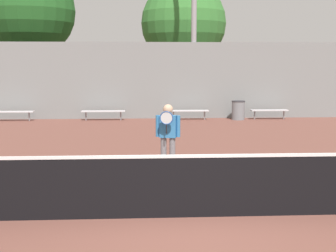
{
  "coord_description": "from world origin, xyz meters",
  "views": [
    {
      "loc": [
        -0.76,
        -7.35,
        2.49
      ],
      "look_at": [
        -0.07,
        4.74,
        0.87
      ],
      "focal_mm": 50.0,
      "sensor_mm": 36.0,
      "label": 1
    }
  ],
  "objects_px": {
    "tennis_net": "(189,186)",
    "tennis_player": "(168,132)",
    "bench_courtside_near": "(269,111)",
    "tree_green_broad": "(184,24)",
    "trash_bin": "(238,110)",
    "bench_by_gate": "(189,111)",
    "bench_adjacent_court": "(10,112)",
    "bench_courtside_far": "(103,112)",
    "tree_green_tall": "(29,11)"
  },
  "relations": [
    {
      "from": "bench_courtside_near",
      "to": "bench_courtside_far",
      "type": "height_order",
      "value": "same"
    },
    {
      "from": "tennis_net",
      "to": "bench_courtside_far",
      "type": "bearing_deg",
      "value": 100.39
    },
    {
      "from": "bench_courtside_far",
      "to": "trash_bin",
      "type": "relative_size",
      "value": 2.25
    },
    {
      "from": "tennis_player",
      "to": "trash_bin",
      "type": "height_order",
      "value": "tennis_player"
    },
    {
      "from": "tennis_net",
      "to": "tennis_player",
      "type": "height_order",
      "value": "tennis_player"
    },
    {
      "from": "tennis_net",
      "to": "tree_green_tall",
      "type": "xyz_separation_m",
      "value": [
        -6.56,
        17.91,
        4.66
      ]
    },
    {
      "from": "bench_courtside_far",
      "to": "bench_adjacent_court",
      "type": "height_order",
      "value": "same"
    },
    {
      "from": "bench_courtside_near",
      "to": "tree_green_broad",
      "type": "distance_m",
      "value": 8.05
    },
    {
      "from": "bench_courtside_near",
      "to": "tree_green_broad",
      "type": "height_order",
      "value": "tree_green_broad"
    },
    {
      "from": "bench_courtside_far",
      "to": "trash_bin",
      "type": "xyz_separation_m",
      "value": [
        6.01,
        -0.11,
        0.04
      ]
    },
    {
      "from": "tennis_net",
      "to": "bench_by_gate",
      "type": "xyz_separation_m",
      "value": [
        1.37,
        13.33,
        -0.14
      ]
    },
    {
      "from": "bench_courtside_far",
      "to": "tennis_player",
      "type": "bearing_deg",
      "value": -76.77
    },
    {
      "from": "bench_by_gate",
      "to": "tree_green_tall",
      "type": "distance_m",
      "value": 10.34
    },
    {
      "from": "tree_green_tall",
      "to": "trash_bin",
      "type": "bearing_deg",
      "value": -24.86
    },
    {
      "from": "tennis_net",
      "to": "bench_adjacent_court",
      "type": "bearing_deg",
      "value": 116.02
    },
    {
      "from": "tennis_net",
      "to": "tree_green_tall",
      "type": "height_order",
      "value": "tree_green_tall"
    },
    {
      "from": "bench_courtside_near",
      "to": "trash_bin",
      "type": "height_order",
      "value": "trash_bin"
    },
    {
      "from": "trash_bin",
      "to": "tree_green_broad",
      "type": "distance_m",
      "value": 7.62
    },
    {
      "from": "bench_by_gate",
      "to": "trash_bin",
      "type": "bearing_deg",
      "value": -2.78
    },
    {
      "from": "tennis_player",
      "to": "bench_courtside_near",
      "type": "xyz_separation_m",
      "value": [
        5.15,
        9.79,
        -0.5
      ]
    },
    {
      "from": "tree_green_broad",
      "to": "bench_adjacent_court",
      "type": "bearing_deg",
      "value": -144.09
    },
    {
      "from": "tennis_player",
      "to": "bench_courtside_far",
      "type": "relative_size",
      "value": 0.81
    },
    {
      "from": "tennis_player",
      "to": "bench_adjacent_court",
      "type": "distance_m",
      "value": 11.69
    },
    {
      "from": "bench_courtside_far",
      "to": "bench_by_gate",
      "type": "relative_size",
      "value": 1.09
    },
    {
      "from": "tree_green_broad",
      "to": "tennis_player",
      "type": "bearing_deg",
      "value": -96.47
    },
    {
      "from": "tree_green_tall",
      "to": "bench_adjacent_court",
      "type": "bearing_deg",
      "value": -89.32
    },
    {
      "from": "tennis_player",
      "to": "bench_courtside_near",
      "type": "bearing_deg",
      "value": 72.69
    },
    {
      "from": "tennis_net",
      "to": "bench_courtside_near",
      "type": "xyz_separation_m",
      "value": [
        5.0,
        13.33,
        -0.14
      ]
    },
    {
      "from": "tennis_net",
      "to": "bench_courtside_near",
      "type": "bearing_deg",
      "value": 69.42
    },
    {
      "from": "tree_green_broad",
      "to": "tennis_net",
      "type": "bearing_deg",
      "value": -94.87
    },
    {
      "from": "tennis_net",
      "to": "bench_by_gate",
      "type": "relative_size",
      "value": 5.89
    },
    {
      "from": "bench_courtside_near",
      "to": "tree_green_broad",
      "type": "bearing_deg",
      "value": 119.71
    },
    {
      "from": "tennis_net",
      "to": "tennis_player",
      "type": "distance_m",
      "value": 3.55
    },
    {
      "from": "tennis_net",
      "to": "tennis_player",
      "type": "bearing_deg",
      "value": 92.27
    },
    {
      "from": "bench_adjacent_court",
      "to": "tennis_player",
      "type": "bearing_deg",
      "value": -56.98
    },
    {
      "from": "tennis_player",
      "to": "bench_adjacent_court",
      "type": "xyz_separation_m",
      "value": [
        -6.37,
        9.79,
        -0.49
      ]
    },
    {
      "from": "tree_green_tall",
      "to": "bench_courtside_far",
      "type": "bearing_deg",
      "value": -48.07
    },
    {
      "from": "tennis_net",
      "to": "trash_bin",
      "type": "height_order",
      "value": "tennis_net"
    },
    {
      "from": "tree_green_tall",
      "to": "bench_courtside_near",
      "type": "bearing_deg",
      "value": -21.62
    },
    {
      "from": "tennis_net",
      "to": "tree_green_broad",
      "type": "height_order",
      "value": "tree_green_broad"
    },
    {
      "from": "bench_courtside_near",
      "to": "bench_courtside_far",
      "type": "bearing_deg",
      "value": -180.0
    },
    {
      "from": "bench_adjacent_court",
      "to": "tree_green_broad",
      "type": "height_order",
      "value": "tree_green_broad"
    },
    {
      "from": "bench_courtside_near",
      "to": "bench_by_gate",
      "type": "bearing_deg",
      "value": -180.0
    },
    {
      "from": "trash_bin",
      "to": "bench_by_gate",
      "type": "bearing_deg",
      "value": 177.22
    },
    {
      "from": "bench_courtside_near",
      "to": "bench_adjacent_court",
      "type": "bearing_deg",
      "value": -180.0
    },
    {
      "from": "bench_courtside_near",
      "to": "trash_bin",
      "type": "relative_size",
      "value": 1.96
    },
    {
      "from": "bench_adjacent_court",
      "to": "bench_courtside_near",
      "type": "bearing_deg",
      "value": 0.0
    },
    {
      "from": "tennis_player",
      "to": "tree_green_broad",
      "type": "distance_m",
      "value": 16.25
    },
    {
      "from": "bench_by_gate",
      "to": "tree_green_broad",
      "type": "xyz_separation_m",
      "value": [
        0.27,
        5.9,
        4.32
      ]
    },
    {
      "from": "tennis_net",
      "to": "bench_by_gate",
      "type": "distance_m",
      "value": 13.4
    }
  ]
}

